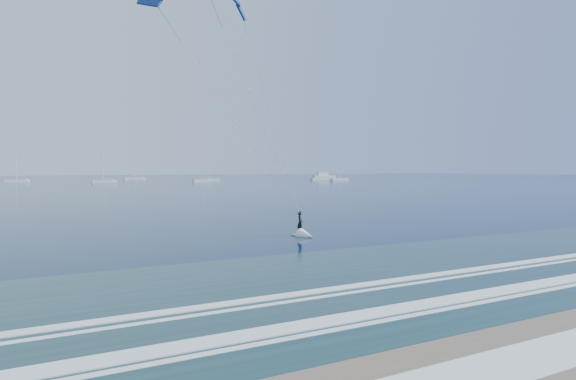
# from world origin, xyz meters

# --- Properties ---
(kitesurfer_rig) EXTENTS (16.38, 8.95, 18.38)m
(kitesurfer_rig) POSITION_xyz_m (-0.10, 23.40, 9.38)
(kitesurfer_rig) COLOR #91E41A
(kitesurfer_rig) RESTS_ON ground
(motor_yacht) EXTENTS (13.43, 3.58, 5.76)m
(motor_yacht) POSITION_xyz_m (134.86, 220.02, 1.46)
(motor_yacht) COLOR silver
(motor_yacht) RESTS_ON ground
(sailboat_2) EXTENTS (8.51, 2.40, 11.50)m
(sailboat_2) POSITION_xyz_m (-10.35, 225.93, 0.68)
(sailboat_2) COLOR silver
(sailboat_2) RESTS_ON ground
(sailboat_3) EXTENTS (8.48, 2.40, 11.80)m
(sailboat_3) POSITION_xyz_m (18.38, 195.93, 0.68)
(sailboat_3) COLOR silver
(sailboat_3) RESTS_ON ground
(sailboat_4) EXTENTS (9.73, 2.40, 13.09)m
(sailboat_4) POSITION_xyz_m (41.47, 247.34, 0.69)
(sailboat_4) COLOR silver
(sailboat_4) RESTS_ON ground
(sailboat_5) EXTENTS (8.74, 2.40, 11.93)m
(sailboat_5) POSITION_xyz_m (63.01, 201.01, 0.68)
(sailboat_5) COLOR silver
(sailboat_5) RESTS_ON ground
(sailboat_6) EXTENTS (8.90, 2.40, 12.04)m
(sailboat_6) POSITION_xyz_m (119.99, 184.05, 0.68)
(sailboat_6) COLOR silver
(sailboat_6) RESTS_ON ground
(sailboat_7) EXTENTS (8.56, 2.40, 13.09)m
(sailboat_7) POSITION_xyz_m (115.48, 194.39, 0.70)
(sailboat_7) COLOR silver
(sailboat_7) RESTS_ON ground
(sailboat_8) EXTENTS (7.33, 2.40, 10.47)m
(sailboat_8) POSITION_xyz_m (55.72, 189.88, 0.68)
(sailboat_8) COLOR silver
(sailboat_8) RESTS_ON ground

